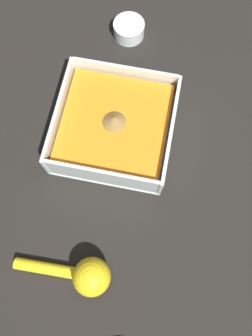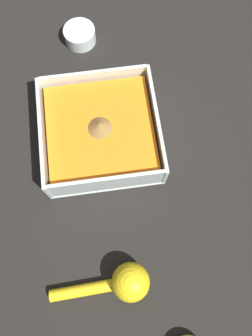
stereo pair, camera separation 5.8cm
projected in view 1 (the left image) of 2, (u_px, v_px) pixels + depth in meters
ground_plane at (110, 132)px, 0.64m from camera, size 4.00×4.00×0.00m
square_dish at (115, 127)px, 0.62m from camera, size 0.21×0.21×0.07m
spice_bowl at (129, 30)px, 0.70m from camera, size 0.07×0.07×0.03m
lemon_squeezer at (85, 275)px, 0.54m from camera, size 0.06×0.17×0.06m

